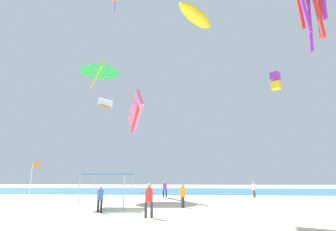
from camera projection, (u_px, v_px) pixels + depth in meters
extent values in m
cube|color=beige|center=(154.00, 215.00, 14.84)|extent=(110.00, 110.00, 0.10)
cube|color=teal|center=(173.00, 191.00, 39.39)|extent=(110.00, 19.01, 0.03)
cylinder|color=#B2B2B7|center=(79.00, 192.00, 16.98)|extent=(0.07, 0.07, 2.29)
cylinder|color=#B2B2B7|center=(124.00, 192.00, 16.79)|extent=(0.07, 0.07, 2.29)
cylinder|color=#B2B2B7|center=(93.00, 190.00, 19.63)|extent=(0.07, 0.07, 2.29)
cylinder|color=#B2B2B7|center=(132.00, 190.00, 19.44)|extent=(0.07, 0.07, 2.29)
cube|color=#1972B7|center=(108.00, 174.00, 18.49)|extent=(3.13, 2.80, 0.06)
cylinder|color=black|center=(101.00, 207.00, 15.48)|extent=(0.14, 0.14, 0.73)
cylinder|color=black|center=(98.00, 206.00, 15.63)|extent=(0.14, 0.14, 0.73)
cylinder|color=blue|center=(100.00, 195.00, 15.72)|extent=(0.38, 0.38, 0.63)
sphere|color=tan|center=(101.00, 188.00, 15.82)|extent=(0.24, 0.24, 0.24)
cylinder|color=brown|center=(255.00, 194.00, 26.84)|extent=(0.15, 0.15, 0.76)
cylinder|color=brown|center=(254.00, 194.00, 26.60)|extent=(0.15, 0.15, 0.76)
cylinder|color=white|center=(254.00, 187.00, 26.89)|extent=(0.39, 0.39, 0.66)
sphere|color=tan|center=(253.00, 183.00, 26.99)|extent=(0.25, 0.25, 0.25)
cylinder|color=#33384C|center=(146.00, 210.00, 13.56)|extent=(0.16, 0.16, 0.81)
cylinder|color=#33384C|center=(152.00, 210.00, 13.59)|extent=(0.16, 0.16, 0.81)
cylinder|color=red|center=(149.00, 195.00, 13.75)|extent=(0.42, 0.42, 0.71)
sphere|color=tan|center=(149.00, 186.00, 13.87)|extent=(0.27, 0.27, 0.27)
cylinder|color=#33384C|center=(182.00, 202.00, 17.91)|extent=(0.15, 0.15, 0.74)
cylinder|color=#33384C|center=(183.00, 202.00, 18.17)|extent=(0.15, 0.15, 0.74)
cylinder|color=orange|center=(183.00, 192.00, 18.20)|extent=(0.39, 0.39, 0.65)
sphere|color=tan|center=(183.00, 186.00, 18.31)|extent=(0.24, 0.24, 0.24)
cylinder|color=black|center=(166.00, 194.00, 26.87)|extent=(0.15, 0.15, 0.77)
cylinder|color=black|center=(163.00, 194.00, 26.87)|extent=(0.15, 0.15, 0.77)
cylinder|color=purple|center=(165.00, 187.00, 27.04)|extent=(0.40, 0.40, 0.67)
sphere|color=tan|center=(165.00, 182.00, 27.15)|extent=(0.25, 0.25, 0.25)
cylinder|color=silver|center=(31.00, 182.00, 21.87)|extent=(0.06, 0.06, 3.37)
cube|color=orange|center=(36.00, 164.00, 22.21)|extent=(0.55, 0.02, 0.35)
cube|color=white|center=(105.00, 103.00, 44.33)|extent=(3.51, 2.95, 2.63)
cube|color=orange|center=(105.00, 106.00, 44.20)|extent=(2.73, 2.06, 1.46)
cylinder|color=purple|center=(115.00, 5.00, 25.15)|extent=(0.10, 0.10, 1.74)
cone|color=green|center=(100.00, 69.00, 31.30)|extent=(5.87, 5.85, 1.01)
cylinder|color=yellow|center=(98.00, 74.00, 28.96)|extent=(1.52, 0.54, 3.59)
cylinder|color=red|center=(301.00, 12.00, 22.35)|extent=(0.59, 0.52, 3.31)
cylinder|color=purple|center=(305.00, 10.00, 21.37)|extent=(0.72, 0.50, 4.28)
cylinder|color=red|center=(318.00, 11.00, 20.69)|extent=(0.39, 0.85, 5.25)
cylinder|color=purple|center=(324.00, 3.00, 21.21)|extent=(0.59, 0.52, 3.31)
cylinder|color=red|center=(320.00, 15.00, 21.96)|extent=(0.72, 0.50, 4.28)
cylinder|color=purple|center=(310.00, 24.00, 22.41)|extent=(0.39, 0.85, 5.25)
ellipsoid|color=yellow|center=(196.00, 16.00, 31.64)|extent=(5.73, 6.42, 2.35)
cone|color=blue|center=(196.00, 9.00, 31.87)|extent=(1.42, 1.39, 0.93)
cube|color=purple|center=(275.00, 76.00, 30.63)|extent=(1.40, 1.39, 0.90)
cube|color=yellow|center=(276.00, 86.00, 30.34)|extent=(1.40, 1.39, 0.90)
cube|color=pink|center=(135.00, 113.00, 29.74)|extent=(3.05, 6.24, 4.04)
cube|color=red|center=(135.00, 120.00, 29.53)|extent=(1.95, 4.83, 2.23)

